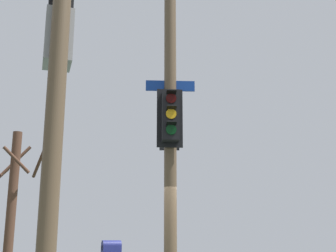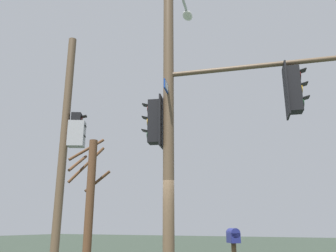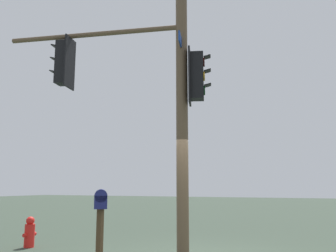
% 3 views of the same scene
% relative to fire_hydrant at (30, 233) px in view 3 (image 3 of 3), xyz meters
% --- Properties ---
extents(main_signal_pole_assembly, '(3.84, 5.26, 9.45)m').
position_rel_fire_hydrant_xyz_m(main_signal_pole_assembly, '(-0.29, 3.35, 4.55)').
color(main_signal_pole_assembly, brown).
rests_on(main_signal_pole_assembly, ground).
extents(fire_hydrant, '(0.38, 0.24, 0.73)m').
position_rel_fire_hydrant_xyz_m(fire_hydrant, '(0.00, 0.00, 0.00)').
color(fire_hydrant, red).
rests_on(fire_hydrant, ground).
extents(mailbox, '(0.50, 0.44, 1.41)m').
position_rel_fire_hydrant_xyz_m(mailbox, '(1.09, 2.75, 0.76)').
color(mailbox, '#4C3823').
rests_on(mailbox, ground).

